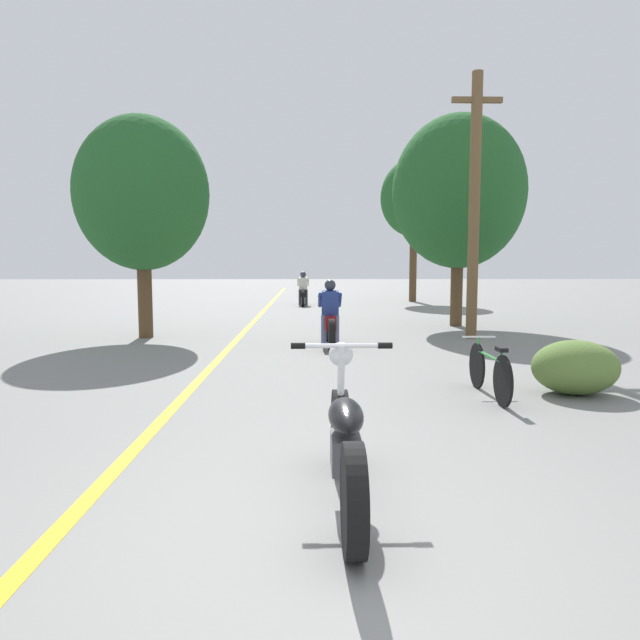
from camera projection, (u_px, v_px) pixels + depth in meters
ground_plane at (331, 559)px, 3.24m from camera, size 120.00×120.00×0.00m
lane_stripe_center at (251, 324)px, 15.85m from camera, size 0.14×48.00×0.01m
utility_pole at (474, 204)px, 12.52m from camera, size 1.10×0.24×5.80m
roadside_tree_right_near at (459, 192)px, 15.06m from camera, size 3.51×3.16×5.59m
roadside_tree_right_far at (414, 199)px, 24.96m from camera, size 2.95×2.66×6.26m
roadside_tree_left at (142, 194)px, 12.68m from camera, size 2.97×2.68×4.95m
roadside_bush at (575, 367)px, 7.30m from camera, size 1.10×0.88×0.70m
motorcycle_foreground at (345, 443)px, 3.95m from camera, size 0.78×2.02×1.07m
motorcycle_rider_lead at (330, 321)px, 11.55m from camera, size 0.50×2.14×1.36m
motorcycle_rider_far at (303, 292)px, 23.04m from camera, size 0.50×2.17×1.37m
bicycle_parked at (489, 371)px, 7.14m from camera, size 0.44×1.63×0.72m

